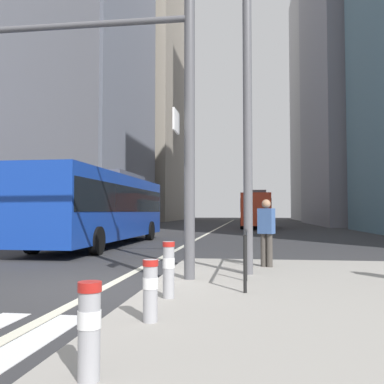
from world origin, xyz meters
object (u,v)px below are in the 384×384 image
Objects in this scene: city_bus_blue_oncoming at (103,205)px; bollard_left at (150,287)px; street_lamp_post at (247,44)px; pedestrian_walking at (266,229)px; car_receding_near at (247,215)px; car_oncoming_mid at (144,217)px; city_bus_red_receding at (256,208)px; traffic_signal_gantry at (105,91)px; bollard_right at (169,267)px; bollard_front at (89,325)px.

bollard_left is at bearing -67.99° from city_bus_blue_oncoming.
street_lamp_post is 4.78× the size of pedestrian_walking.
city_bus_blue_oncoming reaches higher than bollard_left.
street_lamp_post reaches higher than pedestrian_walking.
car_oncoming_mid is at bearing -109.07° from car_receding_near.
city_bus_red_receding reaches higher than car_receding_near.
traffic_signal_gantry is (-3.66, -31.62, 2.24)m from city_bus_red_receding.
pedestrian_walking is (0.44, 1.31, -4.21)m from street_lamp_post.
car_receding_near is 61.63m from bollard_right.
traffic_signal_gantry reaches higher than car_receding_near.
car_oncoming_mid is at bearing 99.45° from city_bus_blue_oncoming.
traffic_signal_gantry is at bearing 118.20° from bollard_left.
car_oncoming_mid is at bearing 104.33° from bollard_left.
car_receding_near is at bearing 87.41° from traffic_signal_gantry.
street_lamp_post is 7.77m from bollard_front.
bollard_right is at bearing -90.89° from car_receding_near.
street_lamp_post is at bearing 16.11° from traffic_signal_gantry.
car_oncoming_mid reaches higher than bollard_front.
street_lamp_post is (10.08, -30.54, 4.29)m from car_oncoming_mid.
city_bus_blue_oncoming is 22.05m from car_oncoming_mid.
street_lamp_post reaches higher than bollard_front.
bollard_front is (-1.94, -36.81, -1.24)m from city_bus_red_receding.
car_oncoming_mid is 31.06m from pedestrian_walking.
city_bus_red_receding is (7.13, 21.95, -0.00)m from city_bus_blue_oncoming.
city_bus_blue_oncoming is 2.03× the size of traffic_signal_gantry.
traffic_signal_gantry is 4.29m from bollard_right.
street_lamp_post is 5.54m from bollard_right.
bollard_right is (5.21, -11.57, -1.19)m from city_bus_blue_oncoming.
traffic_signal_gantry is at bearing -92.59° from car_receding_near.
car_receding_near is at bearing 90.28° from street_lamp_post.
city_bus_blue_oncoming is 15.36× the size of bollard_front.
city_bus_red_receding is 1.78× the size of traffic_signal_gantry.
city_bus_blue_oncoming reaches higher than bollard_right.
city_bus_red_receding is at bearing 86.99° from bollard_front.
bollard_right is at bearing 91.92° from bollard_left.
bollard_right is (-0.96, -61.62, -0.34)m from car_receding_near.
bollard_left is at bearing -93.06° from city_bus_red_receding.
city_bus_red_receding is 12.02× the size of bollard_right.
bollard_front is at bearing -92.14° from bollard_left.
street_lamp_post is 8.98× the size of bollard_right.
bollard_front is 1.03× the size of bollard_left.
city_bus_blue_oncoming is at bearing 132.66° from pedestrian_walking.
city_bus_blue_oncoming is 10.51m from traffic_signal_gantry.
bollard_front is (-0.98, -64.91, -0.39)m from car_receding_near.
traffic_signal_gantry reaches higher than city_bus_blue_oncoming.
bollard_front is 0.47× the size of pedestrian_walking.
city_bus_red_receding reaches higher than car_oncoming_mid.
traffic_signal_gantry is 0.75× the size of street_lamp_post.
bollard_left is (8.88, -34.75, -0.41)m from car_oncoming_mid.
car_receding_near is at bearing 70.93° from car_oncoming_mid.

